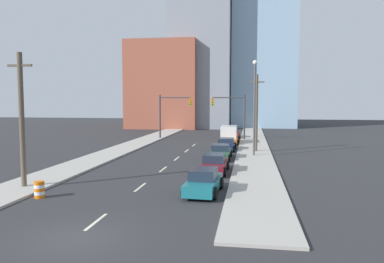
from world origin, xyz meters
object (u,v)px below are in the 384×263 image
(traffic_barrel, at_px, (39,190))
(street_lamp, at_px, (254,102))
(sedan_teal, at_px, (203,182))
(box_truck_orange, at_px, (229,135))
(sedan_maroon, at_px, (214,164))
(sedan_red, at_px, (233,134))
(traffic_signal_left, at_px, (169,110))
(utility_pole_left_near, at_px, (22,119))
(traffic_signal_right, at_px, (235,110))
(sedan_navy, at_px, (226,145))
(utility_pole_right_mid, at_px, (256,112))
(sedan_green, at_px, (220,152))

(traffic_barrel, bearing_deg, street_lamp, 55.66)
(sedan_teal, xyz_separation_m, box_truck_orange, (0.04, 26.17, 0.40))
(sedan_maroon, relative_size, sedan_red, 1.12)
(traffic_signal_left, bearing_deg, utility_pole_left_near, -94.49)
(sedan_red, bearing_deg, utility_pole_left_near, -110.56)
(sedan_maroon, bearing_deg, sedan_teal, -89.19)
(utility_pole_left_near, bearing_deg, sedan_red, 71.27)
(traffic_signal_right, height_order, box_truck_orange, traffic_signal_right)
(traffic_barrel, distance_m, sedan_navy, 23.93)
(utility_pole_left_near, distance_m, street_lamp, 21.30)
(utility_pole_right_mid, bearing_deg, traffic_signal_right, 102.67)
(traffic_barrel, xyz_separation_m, sedan_teal, (9.02, 2.48, 0.20))
(traffic_signal_left, xyz_separation_m, box_truck_orange, (8.85, -4.62, -3.05))
(utility_pole_right_mid, relative_size, street_lamp, 0.88)
(sedan_navy, bearing_deg, sedan_teal, -88.94)
(sedan_teal, xyz_separation_m, sedan_navy, (0.12, 19.63, -0.04))
(traffic_signal_right, relative_size, traffic_barrel, 6.66)
(traffic_signal_right, bearing_deg, sedan_green, -92.02)
(traffic_barrel, bearing_deg, utility_pole_left_near, 138.21)
(street_lamp, bearing_deg, traffic_signal_left, 127.38)
(utility_pole_left_near, distance_m, box_truck_orange, 29.13)
(traffic_signal_left, height_order, sedan_maroon, traffic_signal_left)
(sedan_teal, bearing_deg, traffic_signal_left, 109.14)
(traffic_signal_right, relative_size, sedan_teal, 1.43)
(traffic_signal_left, distance_m, sedan_maroon, 26.00)
(traffic_barrel, relative_size, sedan_red, 0.22)
(traffic_signal_left, distance_m, sedan_teal, 32.21)
(traffic_signal_right, distance_m, sedan_teal, 30.99)
(traffic_signal_right, xyz_separation_m, sedan_maroon, (-0.55, -24.21, -3.48))
(utility_pole_left_near, xyz_separation_m, box_truck_orange, (11.30, 26.65, -3.25))
(utility_pole_right_mid, xyz_separation_m, sedan_maroon, (-3.32, -11.88, -3.59))
(traffic_signal_left, bearing_deg, sedan_navy, -51.35)
(traffic_barrel, xyz_separation_m, sedan_red, (9.18, 35.70, 0.21))
(utility_pole_left_near, height_order, sedan_maroon, utility_pole_left_near)
(sedan_teal, xyz_separation_m, sedan_red, (0.16, 33.22, 0.01))
(sedan_teal, xyz_separation_m, sedan_green, (-0.06, 13.40, -0.05))
(traffic_signal_left, height_order, sedan_navy, traffic_signal_left)
(sedan_green, height_order, sedan_red, sedan_red)
(utility_pole_left_near, xyz_separation_m, sedan_red, (11.43, 33.69, -3.65))
(box_truck_orange, bearing_deg, sedan_red, 88.79)
(utility_pole_left_near, relative_size, traffic_barrel, 8.86)
(traffic_signal_left, distance_m, utility_pole_right_mid, 17.30)
(traffic_barrel, distance_m, sedan_red, 36.86)
(traffic_signal_right, relative_size, sedan_maroon, 1.33)
(sedan_green, relative_size, sedan_red, 1.08)
(utility_pole_left_near, bearing_deg, sedan_maroon, 32.06)
(traffic_signal_left, bearing_deg, box_truck_orange, -27.57)
(sedan_maroon, bearing_deg, sedan_green, 91.44)
(utility_pole_right_mid, height_order, sedan_red, utility_pole_right_mid)
(sedan_red, bearing_deg, utility_pole_right_mid, -79.72)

